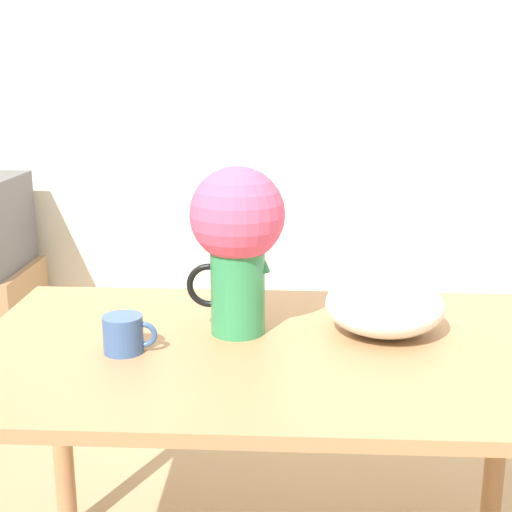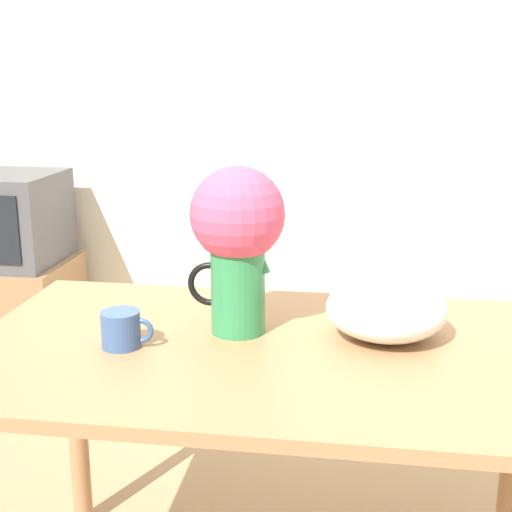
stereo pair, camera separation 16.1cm
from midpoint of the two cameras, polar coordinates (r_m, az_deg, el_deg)
wall_back at (r=3.29m, az=2.38°, el=12.91°), size 8.00×0.05×2.60m
table at (r=1.70m, az=-1.40°, el=-10.55°), size 1.41×0.84×0.79m
flower_vase at (r=1.67m, az=-4.28°, el=1.80°), size 0.24×0.23×0.40m
coffee_mug at (r=1.65m, az=-13.28°, el=-6.15°), size 0.12×0.09×0.09m
white_bowl at (r=1.73m, az=7.62°, el=-3.95°), size 0.28×0.28×0.14m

